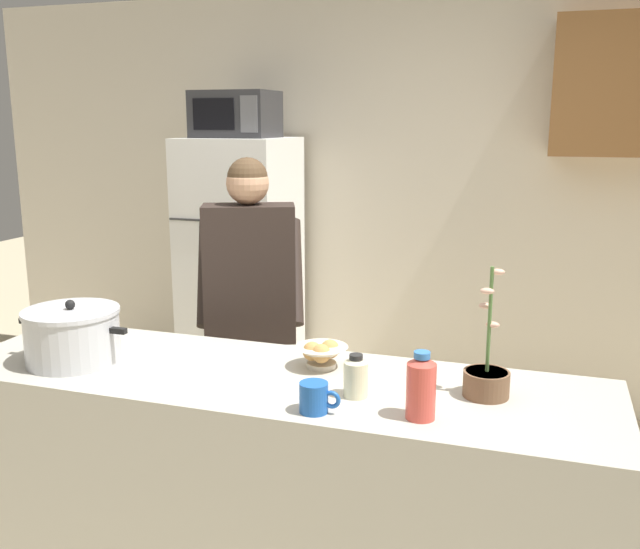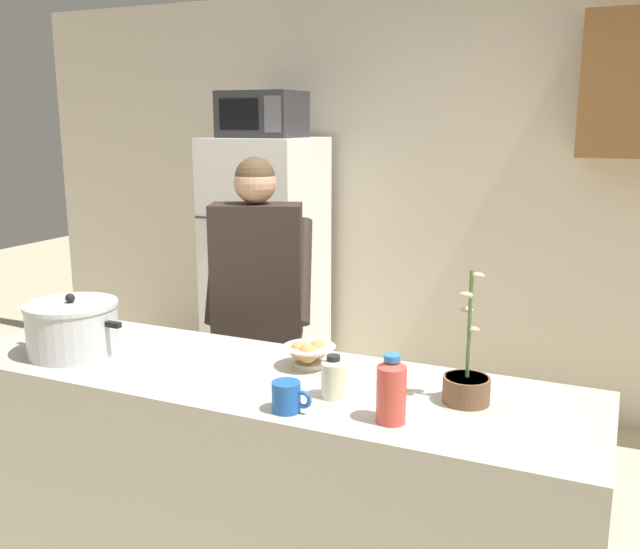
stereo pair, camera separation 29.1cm
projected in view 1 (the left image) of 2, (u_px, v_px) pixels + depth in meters
The scene contains 11 objects.
back_wall_unit at pixel (446, 183), 4.36m from camera, with size 6.00×0.48×2.60m.
kitchen_island at pixel (273, 494), 2.55m from camera, with size 2.37×0.68×0.92m, color #BCB7A8.
refrigerator at pixel (241, 272), 4.48m from camera, with size 0.64×0.68×1.70m.
microwave at pixel (236, 114), 4.25m from camera, with size 0.48×0.37×0.28m.
person_near_pot at pixel (250, 292), 3.23m from camera, with size 0.60×0.55×1.64m.
cooking_pot at pixel (73, 335), 2.58m from camera, with size 0.46×0.35×0.24m.
coffee_mug at pixel (315, 398), 2.14m from camera, with size 0.13×0.09×0.10m.
bread_bowl at pixel (321, 354), 2.52m from camera, with size 0.19×0.19×0.10m.
bottle_near_edge at pixel (356, 376), 2.26m from camera, with size 0.08×0.08×0.14m.
bottle_mid_counter at pixel (421, 386), 2.08m from camera, with size 0.09×0.09×0.21m.
potted_orchid at pixel (486, 378), 2.26m from camera, with size 0.15×0.15×0.43m.
Camera 1 is at (0.89, -2.15, 1.80)m, focal length 39.15 mm.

